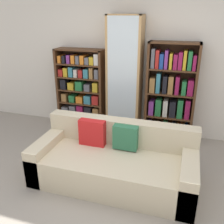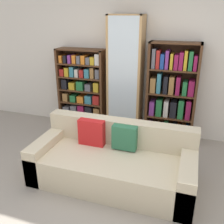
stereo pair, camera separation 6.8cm
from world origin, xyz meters
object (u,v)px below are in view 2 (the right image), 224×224
couch (113,162)px  bookshelf_right (171,95)px  wine_bottle (134,144)px  bookshelf_left (83,91)px  display_cabinet (125,78)px

couch → bookshelf_right: (0.56, 1.44, 0.54)m
wine_bottle → bookshelf_left: bearing=151.4°
bookshelf_right → wine_bottle: size_ratio=4.90×
bookshelf_left → couch: bearing=-53.2°
couch → bookshelf_right: size_ratio=1.24×
wine_bottle → bookshelf_right: bearing=54.2°
bookshelf_left → display_cabinet: display_cabinet is taller
wine_bottle → couch: bearing=-96.8°
couch → display_cabinet: 1.64m
couch → display_cabinet: (-0.24, 1.42, 0.78)m
couch → bookshelf_left: bookshelf_left is taller
display_cabinet → bookshelf_right: 0.83m
display_cabinet → wine_bottle: (0.34, -0.62, -0.90)m
bookshelf_left → display_cabinet: (0.83, -0.02, 0.32)m
bookshelf_left → display_cabinet: size_ratio=0.72×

